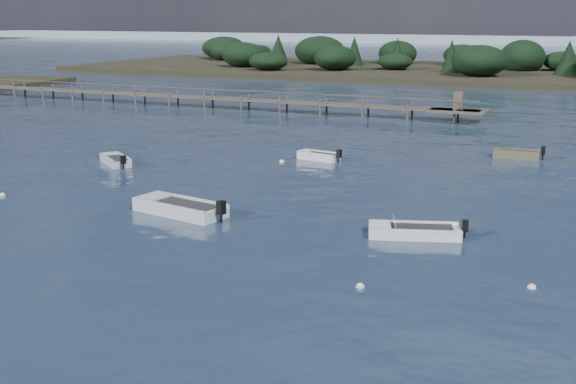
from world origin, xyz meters
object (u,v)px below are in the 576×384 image
at_px(dinghy_mid_white_b, 414,233).
at_px(jetty, 208,98).
at_px(tender_far_white, 319,158).
at_px(dinghy_mid_grey, 180,210).
at_px(tender_far_grey, 116,162).
at_px(tender_far_grey_b, 516,156).

bearing_deg(dinghy_mid_white_b, jetty, 130.97).
bearing_deg(dinghy_mid_white_b, tender_far_white, 125.34).
bearing_deg(dinghy_mid_grey, tender_far_white, 85.33).
distance_m(dinghy_mid_white_b, tender_far_grey, 22.81).
relative_size(tender_far_grey, jetty, 0.05).
height_order(dinghy_mid_grey, tender_far_grey, dinghy_mid_grey).
relative_size(dinghy_mid_white_b, tender_far_grey, 1.37).
distance_m(tender_far_white, tender_far_grey, 13.26).
bearing_deg(jetty, tender_far_grey_b, -25.11).
relative_size(tender_far_grey_b, tender_far_grey, 1.06).
xyz_separation_m(tender_far_grey_b, dinghy_mid_grey, (-13.19, -21.12, 0.02)).
bearing_deg(jetty, dinghy_mid_white_b, -49.03).
distance_m(tender_far_grey_b, dinghy_mid_grey, 24.90).
xyz_separation_m(tender_far_grey, jetty, (-9.24, 27.92, 0.83)).
relative_size(dinghy_mid_grey, tender_far_grey, 1.67).
bearing_deg(jetty, dinghy_mid_grey, -61.87).
xyz_separation_m(tender_far_grey_b, tender_far_white, (-11.95, -5.95, -0.01)).
xyz_separation_m(dinghy_mid_grey, dinghy_mid_white_b, (11.30, 0.98, -0.04)).
bearing_deg(dinghy_mid_white_b, tender_far_grey_b, 84.64).
height_order(tender_far_grey, jetty, jetty).
height_order(tender_far_grey_b, jetty, jetty).
xyz_separation_m(dinghy_mid_grey, jetty, (-19.47, 36.43, 0.81)).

